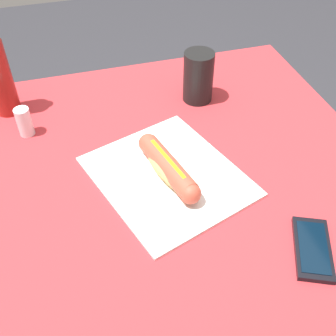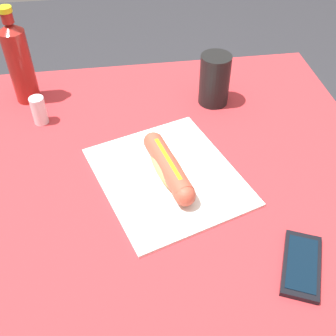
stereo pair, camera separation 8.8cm
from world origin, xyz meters
The scene contains 7 objects.
ground_plane centered at (0.00, 0.00, 0.00)m, with size 6.00×6.00×0.00m, color #2D2D33.
dining_table centered at (0.00, 0.00, 0.63)m, with size 0.97×0.95×0.78m.
paper_wrapper centered at (0.00, 0.01, 0.78)m, with size 0.33×0.28×0.01m, color white.
hot_dog centered at (0.00, 0.01, 0.81)m, with size 0.22×0.09×0.05m.
cell_phone centered at (-0.26, -0.19, 0.78)m, with size 0.15×0.12×0.01m.
drinking_cup centered at (0.26, -0.15, 0.84)m, with size 0.08×0.08×0.13m, color black.
salt_shaker centered at (0.24, 0.30, 0.81)m, with size 0.04×0.04×0.07m, color silver.
Camera 1 is at (-0.61, 0.19, 1.42)m, focal length 44.49 mm.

